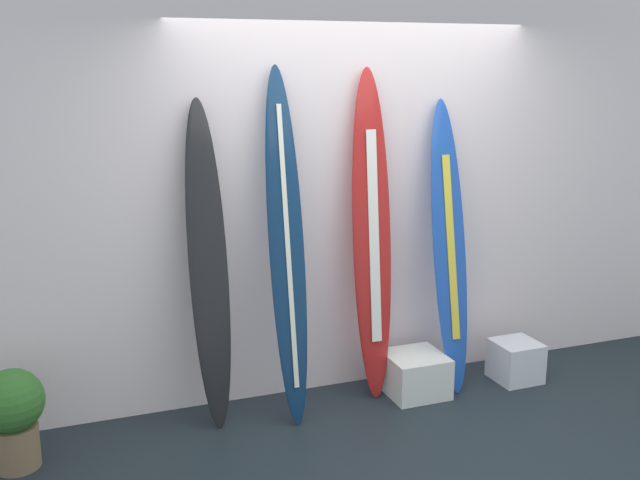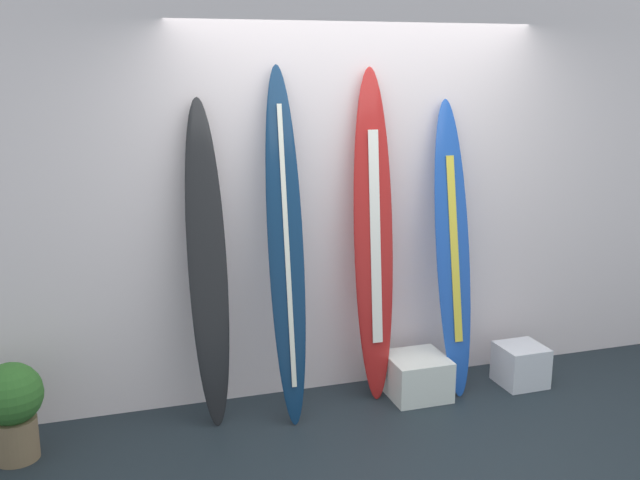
{
  "view_description": "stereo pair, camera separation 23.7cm",
  "coord_description": "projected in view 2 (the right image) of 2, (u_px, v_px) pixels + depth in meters",
  "views": [
    {
      "loc": [
        -1.96,
        -3.39,
        2.24
      ],
      "look_at": [
        -0.35,
        0.95,
        1.13
      ],
      "focal_mm": 41.75,
      "sensor_mm": 36.0,
      "label": 1
    },
    {
      "loc": [
        -1.74,
        -3.47,
        2.24
      ],
      "look_at": [
        -0.35,
        0.95,
        1.13
      ],
      "focal_mm": 41.75,
      "sensor_mm": 36.0,
      "label": 2
    }
  ],
  "objects": [
    {
      "name": "surfboard_cobalt",
      "position": [
        453.0,
        252.0,
        5.07
      ],
      "size": [
        0.25,
        0.45,
        2.01
      ],
      "color": "#1D4DB0",
      "rests_on": "ground"
    },
    {
      "name": "wall_back",
      "position": [
        353.0,
        188.0,
        5.12
      ],
      "size": [
        7.2,
        0.2,
        2.8
      ],
      "primitive_type": "cube",
      "color": "white",
      "rests_on": "ground"
    },
    {
      "name": "ground",
      "position": [
        428.0,
        469.0,
        4.25
      ],
      "size": [
        8.0,
        8.0,
        0.04
      ],
      "primitive_type": "cube",
      "color": "#1D262C"
    },
    {
      "name": "surfboard_navy",
      "position": [
        286.0,
        249.0,
        4.67
      ],
      "size": [
        0.25,
        0.51,
        2.24
      ],
      "color": "navy",
      "rests_on": "ground"
    },
    {
      "name": "display_block_left",
      "position": [
        521.0,
        365.0,
        5.3
      ],
      "size": [
        0.31,
        0.31,
        0.29
      ],
      "color": "silver",
      "rests_on": "ground"
    },
    {
      "name": "display_block_center",
      "position": [
        417.0,
        376.0,
        5.11
      ],
      "size": [
        0.39,
        0.39,
        0.28
      ],
      "color": "white",
      "rests_on": "ground"
    },
    {
      "name": "surfboard_crimson",
      "position": [
        373.0,
        239.0,
        4.94
      ],
      "size": [
        0.28,
        0.34,
        2.22
      ],
      "color": "#B31E1C",
      "rests_on": "ground"
    },
    {
      "name": "potted_plant",
      "position": [
        12.0,
        406.0,
        4.25
      ],
      "size": [
        0.36,
        0.36,
        0.59
      ],
      "color": "#7D6548",
      "rests_on": "ground"
    },
    {
      "name": "surfboard_charcoal",
      "position": [
        208.0,
        268.0,
        4.61
      ],
      "size": [
        0.26,
        0.37,
        2.04
      ],
      "color": "black",
      "rests_on": "ground"
    }
  ]
}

